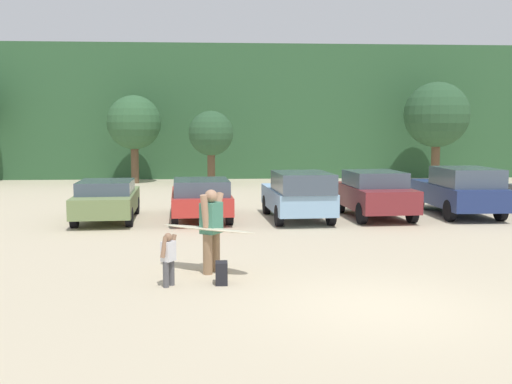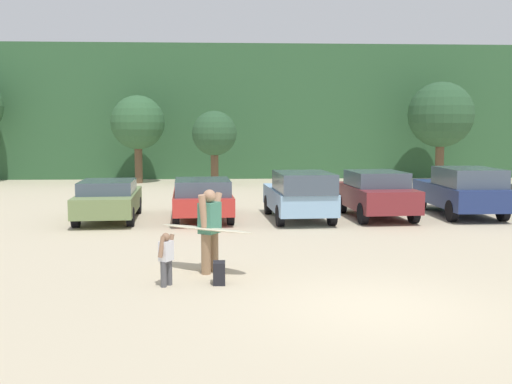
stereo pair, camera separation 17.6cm
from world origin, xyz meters
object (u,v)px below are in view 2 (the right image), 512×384
person_adult (210,226)px  parked_car_navy (462,190)px  parked_car_sky_blue (300,194)px  backpack_dropped (219,273)px  parked_car_olive_green (109,199)px  surfboard_cream (206,229)px  parked_car_red (202,197)px  parked_car_maroon (376,193)px  person_child (166,256)px

person_adult → parked_car_navy: bearing=-105.9°
parked_car_sky_blue → backpack_dropped: size_ratio=9.73×
parked_car_olive_green → surfboard_cream: (3.50, -7.53, 0.23)m
parked_car_olive_green → person_adult: (3.57, -7.55, 0.29)m
parked_car_olive_green → parked_car_red: parked_car_red is taller
parked_car_navy → parked_car_maroon: bearing=96.0°
person_child → backpack_dropped: (1.04, 0.10, -0.37)m
parked_car_navy → surfboard_cream: (-8.75, -7.97, 0.05)m
parked_car_sky_blue → person_adult: 7.69m
parked_car_navy → person_adult: 11.80m
parked_car_red → parked_car_sky_blue: 3.31m
parked_car_maroon → parked_car_olive_green: bearing=86.8°
parked_car_maroon → surfboard_cream: size_ratio=1.80×
parked_car_red → person_adult: person_adult is taller
parked_car_sky_blue → person_child: bearing=152.4°
parked_car_olive_green → backpack_dropped: bearing=-159.6°
parked_car_red → parked_car_sky_blue: (3.27, -0.46, 0.12)m
parked_car_olive_green → parked_car_navy: 12.26m
person_child → backpack_dropped: size_ratio=2.36×
parked_car_red → person_child: parked_car_red is taller
parked_car_sky_blue → parked_car_navy: bearing=-85.5°
parked_car_red → backpack_dropped: 8.63m
parked_car_olive_green → parked_car_sky_blue: (6.40, -0.40, 0.15)m
person_child → parked_car_olive_green: bearing=-40.9°
parked_car_red → parked_car_navy: bearing=-91.3°
surfboard_cream → parked_car_navy: bearing=-104.9°
parked_car_sky_blue → person_adult: (-2.83, -7.15, 0.14)m
person_adult → backpack_dropped: size_ratio=4.00×
parked_car_maroon → surfboard_cream: parked_car_maroon is taller
surfboard_cream → backpack_dropped: size_ratio=5.08×
person_child → backpack_dropped: 1.11m
parked_car_sky_blue → parked_car_maroon: (2.70, 0.50, -0.03)m
parked_car_sky_blue → person_child: 9.00m
parked_car_red → surfboard_cream: bearing=179.1°
person_adult → person_child: person_adult is taller
backpack_dropped → parked_car_red: bearing=94.3°
parked_car_sky_blue → backpack_dropped: parked_car_sky_blue is taller
parked_car_olive_green → parked_car_red: bearing=-92.4°
parked_car_olive_green → person_child: 9.05m
parked_car_olive_green → backpack_dropped: parked_car_olive_green is taller
parked_car_red → parked_car_sky_blue: size_ratio=1.03×
parked_car_olive_green → parked_car_maroon: size_ratio=1.08×
person_adult → surfboard_cream: size_ratio=0.79×
person_adult → surfboard_cream: (-0.07, 0.02, -0.06)m
parked_car_red → backpack_dropped: parked_car_red is taller
parked_car_navy → person_adult: size_ratio=2.61×
parked_car_red → parked_car_maroon: bearing=-93.3°
parked_car_olive_green → surfboard_cream: size_ratio=1.94×
parked_car_sky_blue → backpack_dropped: bearing=158.5°
parked_car_olive_green → person_child: parked_car_olive_green is taller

